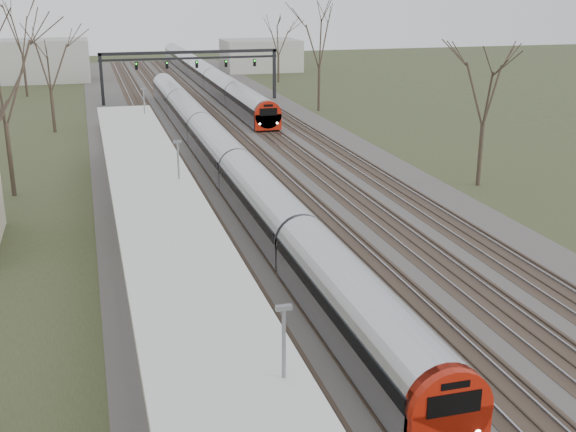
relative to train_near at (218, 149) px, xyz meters
name	(u,v)px	position (x,y,z in m)	size (l,w,h in m)	color
track_bed	(246,157)	(2.76, 2.92, -1.42)	(24.00, 160.00, 0.22)	#474442
platform	(150,228)	(-6.55, -14.58, -0.98)	(3.50, 69.00, 1.00)	#9E9B93
canopy	(154,189)	(-6.55, -19.10, 2.45)	(4.10, 50.00, 3.11)	slate
signal_gantry	(190,61)	(2.79, 32.91, 3.43)	(21.00, 0.59, 6.08)	black
tree_west_far	(0,74)	(-14.50, -4.08, 6.54)	(5.50, 5.50, 11.33)	#2D231C
tree_east_far	(486,81)	(16.50, -10.08, 5.81)	(5.00, 5.00, 10.30)	#2D231C
train_near	(218,149)	(0.00, 0.00, 0.00)	(2.62, 75.21, 3.05)	#9D9EA6
train_far	(204,73)	(7.00, 49.45, 0.00)	(2.62, 75.21, 3.05)	#9D9EA6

